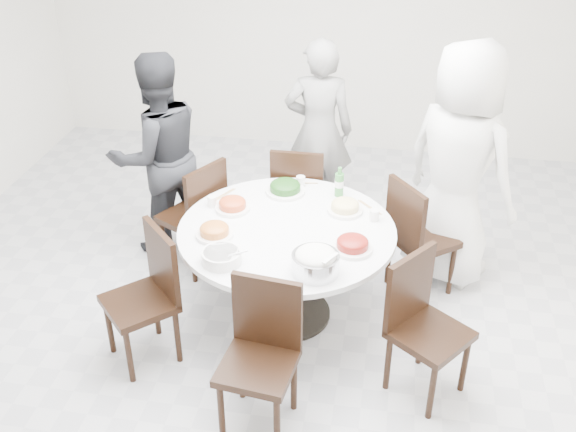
% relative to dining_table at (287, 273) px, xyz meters
% --- Properties ---
extents(floor, '(6.00, 6.00, 0.01)m').
position_rel_dining_table_xyz_m(floor, '(-0.06, 0.00, -0.38)').
color(floor, silver).
rests_on(floor, ground).
extents(wall_back, '(6.00, 0.01, 2.80)m').
position_rel_dining_table_xyz_m(wall_back, '(-0.06, 3.00, 1.02)').
color(wall_back, silver).
rests_on(wall_back, ground).
extents(dining_table, '(1.50, 1.50, 0.75)m').
position_rel_dining_table_xyz_m(dining_table, '(0.00, 0.00, 0.00)').
color(dining_table, white).
rests_on(dining_table, floor).
extents(chair_ne, '(0.59, 0.59, 0.95)m').
position_rel_dining_table_xyz_m(chair_ne, '(0.95, 0.50, 0.10)').
color(chair_ne, black).
rests_on(chair_ne, floor).
extents(chair_n, '(0.42, 0.42, 0.95)m').
position_rel_dining_table_xyz_m(chair_n, '(-0.06, 0.97, 0.10)').
color(chair_n, black).
rests_on(chair_n, floor).
extents(chair_nw, '(0.57, 0.57, 0.95)m').
position_rel_dining_table_xyz_m(chair_nw, '(-0.85, 0.51, 0.10)').
color(chair_nw, black).
rests_on(chair_nw, floor).
extents(chair_sw, '(0.59, 0.59, 0.95)m').
position_rel_dining_table_xyz_m(chair_sw, '(-0.87, -0.60, 0.10)').
color(chair_sw, black).
rests_on(chair_sw, floor).
extents(chair_s, '(0.47, 0.47, 0.95)m').
position_rel_dining_table_xyz_m(chair_s, '(0.01, -1.04, 0.10)').
color(chair_s, black).
rests_on(chair_s, floor).
extents(chair_se, '(0.59, 0.59, 0.95)m').
position_rel_dining_table_xyz_m(chair_se, '(0.99, -0.59, 0.10)').
color(chair_se, black).
rests_on(chair_se, floor).
extents(diner_right, '(1.10, 1.04, 1.90)m').
position_rel_dining_table_xyz_m(diner_right, '(1.16, 0.76, 0.57)').
color(diner_right, silver).
rests_on(diner_right, floor).
extents(diner_middle, '(0.64, 0.45, 1.64)m').
position_rel_dining_table_xyz_m(diner_middle, '(0.02, 1.51, 0.45)').
color(diner_middle, black).
rests_on(diner_middle, floor).
extents(diner_left, '(1.04, 1.02, 1.69)m').
position_rel_dining_table_xyz_m(diner_left, '(-1.17, 0.77, 0.47)').
color(diner_left, black).
rests_on(diner_left, floor).
extents(dish_greens, '(0.29, 0.29, 0.08)m').
position_rel_dining_table_xyz_m(dish_greens, '(-0.10, 0.50, 0.41)').
color(dish_greens, white).
rests_on(dish_greens, dining_table).
extents(dish_pale, '(0.25, 0.25, 0.07)m').
position_rel_dining_table_xyz_m(dish_pale, '(0.37, 0.29, 0.41)').
color(dish_pale, white).
rests_on(dish_pale, dining_table).
extents(dish_orange, '(0.25, 0.25, 0.07)m').
position_rel_dining_table_xyz_m(dish_orange, '(-0.43, 0.18, 0.41)').
color(dish_orange, white).
rests_on(dish_orange, dining_table).
extents(dish_redbrown, '(0.27, 0.27, 0.07)m').
position_rel_dining_table_xyz_m(dish_redbrown, '(0.47, -0.19, 0.41)').
color(dish_redbrown, white).
rests_on(dish_redbrown, dining_table).
extents(dish_tofu, '(0.25, 0.25, 0.07)m').
position_rel_dining_table_xyz_m(dish_tofu, '(-0.46, -0.18, 0.41)').
color(dish_tofu, white).
rests_on(dish_tofu, dining_table).
extents(rice_bowl, '(0.30, 0.30, 0.13)m').
position_rel_dining_table_xyz_m(rice_bowl, '(0.26, -0.47, 0.44)').
color(rice_bowl, silver).
rests_on(rice_bowl, dining_table).
extents(soup_bowl, '(0.26, 0.26, 0.08)m').
position_rel_dining_table_xyz_m(soup_bowl, '(-0.34, -0.46, 0.41)').
color(soup_bowl, white).
rests_on(soup_bowl, dining_table).
extents(beverage_bottle, '(0.07, 0.07, 0.23)m').
position_rel_dining_table_xyz_m(beverage_bottle, '(0.30, 0.52, 0.49)').
color(beverage_bottle, '#317A33').
rests_on(beverage_bottle, dining_table).
extents(tea_cups, '(0.07, 0.07, 0.08)m').
position_rel_dining_table_xyz_m(tea_cups, '(0.03, 0.60, 0.42)').
color(tea_cups, white).
rests_on(tea_cups, dining_table).
extents(chopsticks, '(0.24, 0.04, 0.01)m').
position_rel_dining_table_xyz_m(chopsticks, '(-0.01, 0.68, 0.38)').
color(chopsticks, tan).
rests_on(chopsticks, dining_table).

